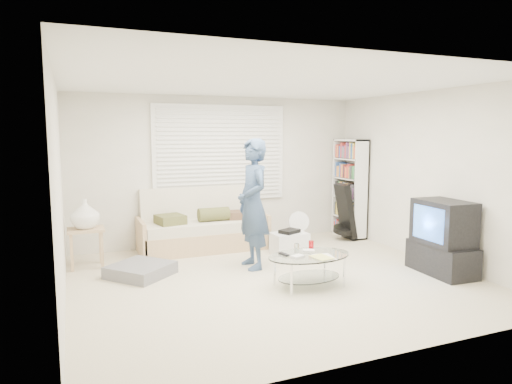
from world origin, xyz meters
name	(u,v)px	position (x,y,z in m)	size (l,w,h in m)	color
ground	(274,279)	(0.00, 0.00, 0.00)	(5.00, 5.00, 0.00)	#B9AD90
room_shell	(260,152)	(0.00, 0.48, 1.63)	(5.02, 4.52, 2.51)	beige
window_blinds	(221,153)	(0.00, 2.20, 1.55)	(2.32, 0.08, 1.62)	silver
futon_sofa	(203,229)	(-0.42, 1.87, 0.33)	(2.05, 0.83, 1.00)	tan
grey_floor_pillow	(141,270)	(-1.58, 0.80, 0.08)	(0.70, 0.70, 0.16)	slate
side_table	(85,217)	(-2.22, 1.50, 0.72)	(0.49, 0.40, 0.97)	tan
bookshelf	(349,188)	(2.32, 1.79, 0.89)	(0.28, 0.75, 1.78)	white
guitar_case	(345,216)	(2.08, 1.54, 0.44)	(0.37, 0.37, 0.99)	black
floor_fan	(298,225)	(1.14, 1.54, 0.34)	(0.36, 0.23, 0.58)	white
storage_bin	(289,243)	(0.77, 1.10, 0.17)	(0.55, 0.39, 0.38)	white
tv_unit	(443,238)	(2.20, -0.62, 0.48)	(0.55, 0.94, 0.99)	black
coffee_table	(309,261)	(0.28, -0.41, 0.32)	(1.11, 0.74, 0.52)	silver
standing_person	(253,204)	(-0.05, 0.60, 0.91)	(0.66, 0.43, 1.81)	#334E6A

